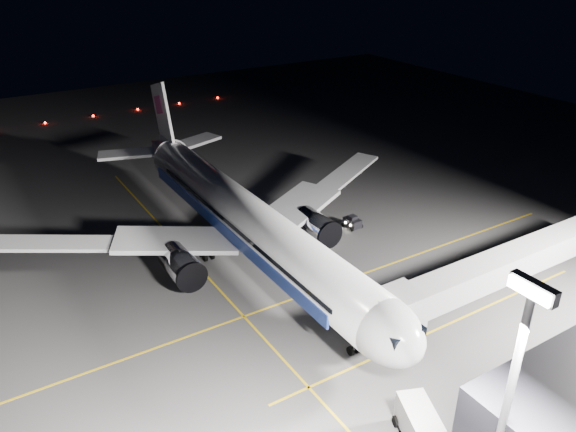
% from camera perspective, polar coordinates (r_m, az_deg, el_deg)
% --- Properties ---
extents(ground, '(200.00, 200.00, 0.00)m').
position_cam_1_polar(ground, '(68.38, -3.97, -4.35)').
color(ground, '#4C4C4F').
rests_on(ground, ground).
extents(guide_line_main, '(0.25, 80.00, 0.01)m').
position_cam_1_polar(guide_line_main, '(61.05, 0.52, -8.41)').
color(guide_line_main, gold).
rests_on(guide_line_main, ground).
extents(guide_line_cross, '(70.00, 0.25, 0.01)m').
position_cam_1_polar(guide_line_cross, '(66.23, -8.57, -5.70)').
color(guide_line_cross, gold).
rests_on(guide_line_cross, ground).
extents(guide_line_side, '(0.25, 40.00, 0.01)m').
position_cam_1_polar(guide_line_side, '(59.10, 15.36, -10.82)').
color(guide_line_side, gold).
rests_on(guide_line_side, ground).
extents(airliner, '(61.48, 54.22, 16.64)m').
position_cam_1_polar(airliner, '(66.77, -4.55, -0.13)').
color(airliner, silver).
rests_on(airliner, ground).
extents(jet_bridge, '(3.60, 34.40, 6.30)m').
position_cam_1_polar(jet_bridge, '(62.11, 21.04, -4.72)').
color(jet_bridge, '#B2B2B7').
rests_on(jet_bridge, ground).
extents(floodlight_mast_south, '(2.40, 0.67, 20.70)m').
position_cam_1_polar(floodlight_mast_south, '(33.01, 21.10, -18.47)').
color(floodlight_mast_south, '#59595E').
rests_on(floodlight_mast_south, ground).
extents(taxiway_lights, '(0.44, 60.44, 0.44)m').
position_cam_1_polar(taxiway_lights, '(131.88, -19.18, 9.58)').
color(taxiway_lights, '#FF140A').
rests_on(taxiway_lights, ground).
extents(service_truck, '(6.23, 4.30, 2.97)m').
position_cam_1_polar(service_truck, '(46.28, 13.40, -20.34)').
color(service_truck, white).
rests_on(service_truck, ground).
extents(baggage_tug, '(2.46, 2.03, 1.71)m').
position_cam_1_polar(baggage_tug, '(75.67, 6.55, -0.61)').
color(baggage_tug, black).
rests_on(baggage_tug, ground).
extents(safety_cone_a, '(0.43, 0.43, 0.65)m').
position_cam_1_polar(safety_cone_a, '(78.49, 3.02, 0.19)').
color(safety_cone_a, red).
rests_on(safety_cone_a, ground).
extents(safety_cone_b, '(0.41, 0.41, 0.61)m').
position_cam_1_polar(safety_cone_b, '(75.26, 0.34, -0.99)').
color(safety_cone_b, red).
rests_on(safety_cone_b, ground).
extents(safety_cone_c, '(0.42, 0.42, 0.62)m').
position_cam_1_polar(safety_cone_c, '(70.91, 3.88, -2.86)').
color(safety_cone_c, red).
rests_on(safety_cone_c, ground).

